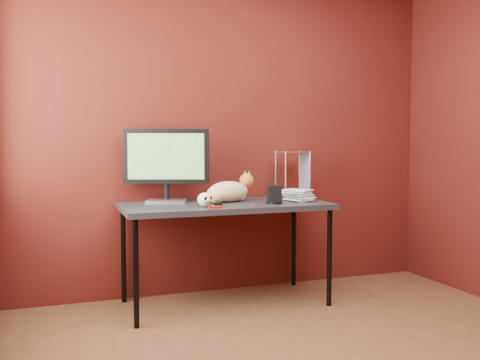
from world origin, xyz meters
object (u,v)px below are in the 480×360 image
object	(u,v)px
cat	(229,191)
skull_mug	(205,200)
speaker	(274,195)
desk	(225,210)
monitor	(166,162)
book_stack	(291,135)

from	to	relation	value
cat	skull_mug	xyz separation A→B (m)	(-0.25, -0.24, -0.03)
cat	speaker	bearing A→B (deg)	-51.20
desk	skull_mug	bearing A→B (deg)	-139.54
monitor	book_stack	distance (m)	0.95
speaker	book_stack	world-z (taller)	book_stack
desk	skull_mug	world-z (taller)	skull_mug
desk	monitor	distance (m)	0.56
desk	speaker	xyz separation A→B (m)	(0.33, -0.15, 0.11)
speaker	book_stack	size ratio (longest dim) A/B	0.13
book_stack	speaker	bearing A→B (deg)	-153.28
desk	cat	bearing A→B (deg)	53.27
skull_mug	book_stack	xyz separation A→B (m)	(0.70, 0.11, 0.45)
speaker	book_stack	distance (m)	0.48
cat	desk	bearing A→B (deg)	-140.18
cat	speaker	size ratio (longest dim) A/B	3.49
monitor	desk	bearing A→B (deg)	-5.99
desk	skull_mug	xyz separation A→B (m)	(-0.21, -0.18, 0.10)
speaker	cat	bearing A→B (deg)	155.20
desk	skull_mug	size ratio (longest dim) A/B	13.97
monitor	book_stack	world-z (taller)	book_stack
cat	book_stack	bearing A→B (deg)	-29.26
monitor	speaker	xyz separation A→B (m)	(0.72, -0.34, -0.24)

